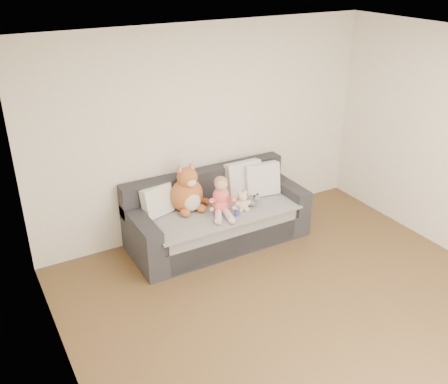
# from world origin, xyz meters

# --- Properties ---
(room_shell) EXTENTS (5.00, 5.00, 5.00)m
(room_shell) POSITION_xyz_m (0.00, 0.42, 1.30)
(room_shell) COLOR brown
(room_shell) RESTS_ON ground
(sofa) EXTENTS (2.20, 0.94, 0.85)m
(sofa) POSITION_xyz_m (-0.10, 2.06, 0.31)
(sofa) COLOR #28272C
(sofa) RESTS_ON ground
(cushion_left) EXTENTS (0.43, 0.28, 0.37)m
(cushion_left) POSITION_xyz_m (-0.81, 2.22, 0.65)
(cushion_left) COLOR silver
(cushion_left) RESTS_ON sofa
(cushion_right_back) EXTENTS (0.47, 0.21, 0.45)m
(cushion_right_back) POSITION_xyz_m (0.37, 2.21, 0.69)
(cushion_right_back) COLOR silver
(cushion_right_back) RESTS_ON sofa
(cushion_right_front) EXTENTS (0.48, 0.26, 0.43)m
(cushion_right_front) POSITION_xyz_m (0.57, 2.08, 0.68)
(cushion_right_front) COLOR silver
(cushion_right_front) RESTS_ON sofa
(toddler) EXTENTS (0.33, 0.47, 0.46)m
(toddler) POSITION_xyz_m (-0.13, 1.89, 0.66)
(toddler) COLOR #EE545E
(toddler) RESTS_ON sofa
(plush_cat) EXTENTS (0.50, 0.43, 0.62)m
(plush_cat) POSITION_xyz_m (-0.44, 2.17, 0.70)
(plush_cat) COLOR #AC4E26
(plush_cat) RESTS_ON sofa
(teddy_bear) EXTENTS (0.20, 0.16, 0.26)m
(teddy_bear) POSITION_xyz_m (0.12, 1.82, 0.58)
(teddy_bear) COLOR beige
(teddy_bear) RESTS_ON sofa
(plush_cow) EXTENTS (0.14, 0.22, 0.18)m
(plush_cow) POSITION_xyz_m (0.29, 1.86, 0.55)
(plush_cow) COLOR white
(plush_cow) RESTS_ON sofa
(sippy_cup) EXTENTS (0.11, 0.08, 0.12)m
(sippy_cup) POSITION_xyz_m (-0.01, 1.74, 0.53)
(sippy_cup) COLOR #493796
(sippy_cup) RESTS_ON sofa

